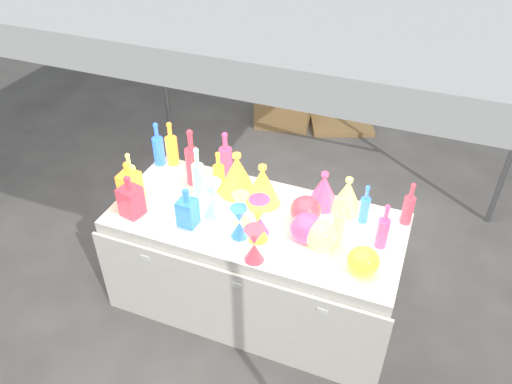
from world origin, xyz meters
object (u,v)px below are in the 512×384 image
(bottle_0, at_px, (171,143))
(globe_0, at_px, (363,262))
(cardboard_box_closed, at_px, (284,106))
(lampshade_0, at_px, (237,173))
(hourglass_0, at_px, (254,244))
(display_table, at_px, (255,262))
(decanter_0, at_px, (129,181))

(bottle_0, distance_m, globe_0, 1.57)
(bottle_0, bearing_deg, cardboard_box_closed, 86.43)
(globe_0, bearing_deg, lampshade_0, 155.26)
(cardboard_box_closed, bearing_deg, bottle_0, -102.67)
(hourglass_0, bearing_deg, display_table, 110.40)
(display_table, xyz_separation_m, hourglass_0, (0.12, -0.33, 0.49))
(display_table, distance_m, cardboard_box_closed, 2.54)
(cardboard_box_closed, bearing_deg, decanter_0, -102.99)
(decanter_0, height_order, lampshade_0, lampshade_0)
(display_table, distance_m, bottle_0, 1.01)
(decanter_0, bearing_deg, display_table, 8.52)
(display_table, xyz_separation_m, decanter_0, (-0.81, -0.10, 0.52))
(display_table, bearing_deg, cardboard_box_closed, 104.58)
(cardboard_box_closed, xyz_separation_m, globe_0, (1.34, -2.65, 0.61))
(display_table, height_order, decanter_0, decanter_0)
(cardboard_box_closed, height_order, decanter_0, decanter_0)
(bottle_0, bearing_deg, decanter_0, -95.29)
(decanter_0, height_order, hourglass_0, decanter_0)
(cardboard_box_closed, xyz_separation_m, lampshade_0, (0.43, -2.24, 0.69))
(bottle_0, bearing_deg, hourglass_0, -37.58)
(decanter_0, xyz_separation_m, globe_0, (1.51, -0.10, -0.07))
(bottle_0, relative_size, lampshade_0, 1.13)
(globe_0, distance_m, lampshade_0, 1.00)
(bottle_0, relative_size, hourglass_0, 1.45)
(display_table, relative_size, lampshade_0, 6.35)
(hourglass_0, relative_size, lampshade_0, 0.78)
(globe_0, height_order, lampshade_0, lampshade_0)
(cardboard_box_closed, height_order, bottle_0, bottle_0)
(hourglass_0, bearing_deg, lampshade_0, 121.45)
(lampshade_0, bearing_deg, hourglass_0, -53.00)
(decanter_0, xyz_separation_m, hourglass_0, (0.93, -0.22, -0.03))
(display_table, height_order, lampshade_0, lampshade_0)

